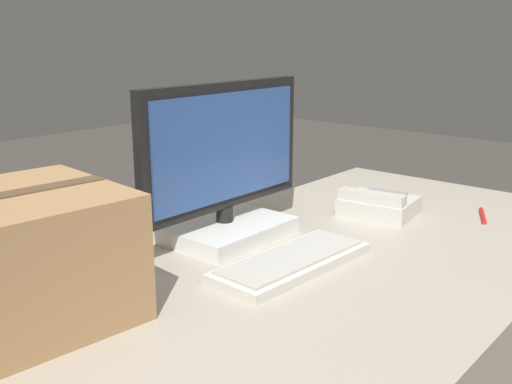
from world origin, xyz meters
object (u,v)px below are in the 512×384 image
at_px(monitor, 225,178).
at_px(pen_marker, 483,216).
at_px(cardboard_box, 10,261).
at_px(keyboard, 292,261).
at_px(desk_phone, 378,204).

bearing_deg(monitor, pen_marker, -37.02).
distance_m(cardboard_box, pen_marker, 1.28).
height_order(monitor, keyboard, monitor).
height_order(monitor, pen_marker, monitor).
xyz_separation_m(monitor, desk_phone, (0.43, -0.21, -0.13)).
xyz_separation_m(monitor, pen_marker, (0.60, -0.46, -0.15)).
xyz_separation_m(desk_phone, pen_marker, (0.17, -0.25, -0.03)).
height_order(keyboard, pen_marker, keyboard).
relative_size(monitor, cardboard_box, 1.31).
height_order(monitor, cardboard_box, monitor).
distance_m(monitor, keyboard, 0.30).
bearing_deg(pen_marker, keyboard, -40.77).
bearing_deg(cardboard_box, keyboard, -22.81).
relative_size(monitor, desk_phone, 2.46).
bearing_deg(pen_marker, cardboard_box, -43.59).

